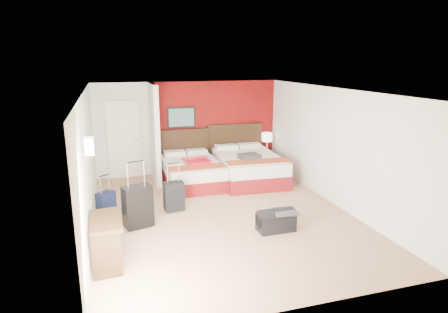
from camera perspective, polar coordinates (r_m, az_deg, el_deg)
name	(u,v)px	position (r m, az deg, el deg)	size (l,w,h in m)	color
ground	(222,214)	(8.02, -0.28, -8.44)	(6.50, 6.50, 0.00)	tan
room_walls	(143,144)	(8.74, -11.85, 1.80)	(5.02, 6.52, 2.50)	silver
red_accent_panel	(215,126)	(10.87, -1.35, 4.45)	(3.50, 0.04, 2.50)	maroon
partition_wall	(155,134)	(9.94, -10.16, 3.32)	(0.12, 1.20, 2.50)	silver
entry_door	(124,140)	(10.51, -14.56, 2.41)	(0.82, 0.06, 2.05)	silver
bed_left	(192,173)	(9.80, -4.75, -2.42)	(1.36, 1.95, 0.58)	white
bed_right	(249,168)	(10.10, 3.65, -1.68)	(1.54, 2.19, 0.66)	silver
red_suitcase_open	(196,161)	(9.64, -4.08, -0.60)	(0.56, 0.77, 0.10)	red
jacket_bundle	(249,156)	(9.70, 3.74, 0.02)	(0.49, 0.39, 0.12)	#3E3E43
nightstand	(266,160)	(11.26, 6.27, -0.49)	(0.36, 0.36, 0.50)	black
table_lamp	(267,142)	(11.14, 6.34, 2.11)	(0.30, 0.30, 0.54)	white
suitcase_black	(138,208)	(7.46, -12.56, -7.34)	(0.52, 0.32, 0.78)	black
suitcase_charcoal	(174,197)	(8.13, -7.38, -5.97)	(0.40, 0.25, 0.60)	black
suitcase_navy	(106,205)	(8.14, -16.93, -6.88)	(0.35, 0.22, 0.49)	black
duffel_bag	(276,222)	(7.29, 7.63, -9.47)	(0.68, 0.36, 0.34)	black
jacket_draped	(285,212)	(7.23, 8.94, -8.00)	(0.42, 0.36, 0.06)	#38393D
desk	(107,242)	(6.28, -16.89, -11.98)	(0.46, 0.91, 0.76)	#322010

